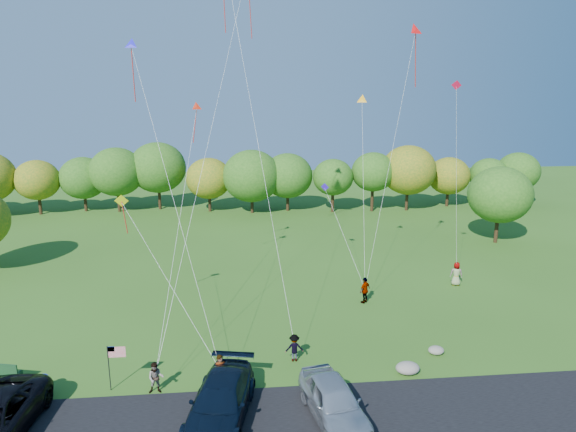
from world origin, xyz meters
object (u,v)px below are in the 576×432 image
object	(u,v)px
flyer_a	(221,372)
park_bench	(0,372)
trash_barrel	(43,384)
minivan_navy	(220,401)
flyer_d	(365,290)
flyer_b	(156,378)
flyer_c	(294,348)
minivan_silver	(334,401)
flyer_e	(456,274)

from	to	relation	value
flyer_a	park_bench	size ratio (longest dim) A/B	0.95
flyer_a	trash_barrel	bearing A→B (deg)	151.54
flyer_a	park_bench	xyz separation A→B (m)	(-11.15, 1.71, -0.34)
minivan_navy	flyer_d	xyz separation A→B (m)	(9.64, 12.25, -0.01)
minivan_navy	flyer_b	world-z (taller)	minivan_navy
flyer_a	trash_barrel	world-z (taller)	flyer_a
flyer_c	park_bench	bearing A→B (deg)	1.52
minivan_silver	flyer_c	xyz separation A→B (m)	(-1.19, 5.32, -0.17)
flyer_d	park_bench	bearing A→B (deg)	-19.92
flyer_b	flyer_d	size ratio (longest dim) A/B	0.86
flyer_b	minivan_navy	bearing A→B (deg)	-38.46
flyer_c	park_bench	xyz separation A→B (m)	(-15.07, -0.66, -0.19)
minivan_navy	flyer_e	size ratio (longest dim) A/B	3.36
park_bench	trash_barrel	distance (m)	2.69
flyer_a	park_bench	distance (m)	11.29
minivan_navy	flyer_d	size ratio (longest dim) A/B	3.27
flyer_c	flyer_e	size ratio (longest dim) A/B	0.85
minivan_navy	trash_barrel	distance (m)	9.32
minivan_silver	flyer_d	size ratio (longest dim) A/B	2.77
flyer_a	flyer_c	world-z (taller)	flyer_a
minivan_silver	flyer_b	xyz separation A→B (m)	(-8.27, 2.94, -0.14)
flyer_b	flyer_e	distance (m)	23.97
flyer_b	flyer_c	distance (m)	7.47
flyer_c	flyer_d	size ratio (longest dim) A/B	0.83
flyer_b	park_bench	bearing A→B (deg)	167.36
minivan_navy	flyer_c	world-z (taller)	minivan_navy
minivan_silver	flyer_e	world-z (taller)	minivan_silver
park_bench	flyer_a	bearing A→B (deg)	4.97
minivan_silver	minivan_navy	bearing A→B (deg)	164.21
flyer_d	flyer_e	xyz separation A→B (m)	(7.72, 2.58, -0.02)
flyer_a	flyer_d	distance (m)	13.74
flyer_d	minivan_navy	bearing A→B (deg)	10.81
flyer_a	flyer_c	size ratio (longest dim) A/B	1.19
flyer_e	trash_barrel	distance (m)	28.64
flyer_a	flyer_d	size ratio (longest dim) A/B	0.98
minivan_silver	park_bench	world-z (taller)	minivan_silver
minivan_silver	park_bench	bearing A→B (deg)	153.23
minivan_silver	flyer_b	world-z (taller)	minivan_silver
flyer_e	trash_barrel	bearing A→B (deg)	41.21
park_bench	trash_barrel	size ratio (longest dim) A/B	2.32
flyer_b	flyer_c	xyz separation A→B (m)	(7.08, 2.38, -0.03)
flyer_a	flyer_d	world-z (taller)	flyer_d
flyer_a	trash_barrel	xyz separation A→B (m)	(-8.72, 0.59, -0.50)
trash_barrel	flyer_b	bearing A→B (deg)	-6.08
minivan_navy	flyer_a	bearing A→B (deg)	102.64
flyer_d	flyer_e	world-z (taller)	flyer_d
flyer_a	park_bench	bearing A→B (deg)	146.69
flyer_c	flyer_e	bearing A→B (deg)	-144.59
flyer_b	flyer_e	size ratio (longest dim) A/B	0.88
park_bench	flyer_e	bearing A→B (deg)	34.09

